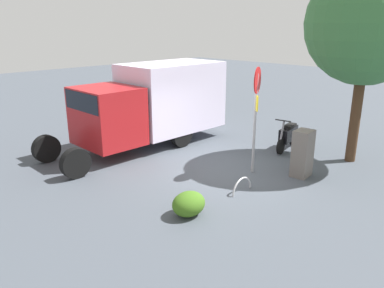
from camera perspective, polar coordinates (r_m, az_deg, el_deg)
ground_plane at (r=11.81m, az=4.27°, el=-3.87°), size 60.00×60.00×0.00m
box_truck_near at (r=13.94m, az=-5.95°, el=6.33°), size 6.94×2.21×2.94m
motorcycle at (r=13.98m, az=14.21°, el=1.30°), size 1.80×0.65×1.20m
stop_sign at (r=11.15m, az=9.58°, el=5.97°), size 0.71×0.33×3.16m
street_tree at (r=12.91m, az=24.85°, el=16.05°), size 3.67×3.67×6.17m
utility_cabinet at (r=11.53m, az=16.23°, el=-1.38°), size 0.62×0.52×1.40m
bike_rack_hoop at (r=10.35m, az=7.48°, el=-7.16°), size 0.85×0.09×0.85m
shrub_near_sign at (r=8.98m, az=-0.50°, el=-8.97°), size 0.85×0.69×0.58m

